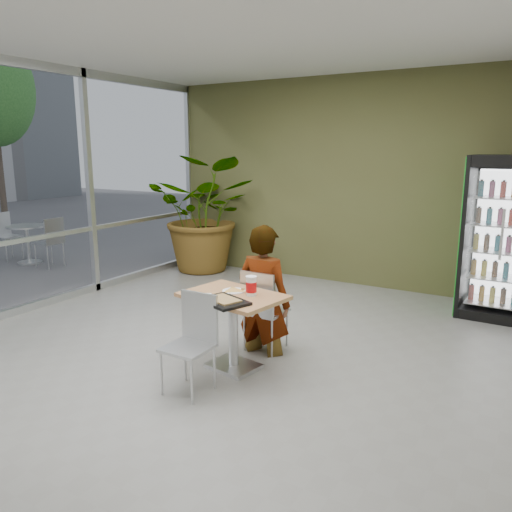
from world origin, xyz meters
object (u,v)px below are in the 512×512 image
(chair_near, at_px, (194,334))
(beverage_fridge, at_px, (504,238))
(chair_far, at_px, (262,305))
(potted_plant, at_px, (206,214))
(dining_table, at_px, (233,316))
(cafeteria_tray, at_px, (223,302))
(soda_cup, at_px, (251,286))
(seated_woman, at_px, (264,303))

(chair_near, xyz_separation_m, beverage_fridge, (2.13, 3.53, 0.51))
(chair_far, height_order, potted_plant, potted_plant)
(dining_table, xyz_separation_m, cafeteria_tray, (0.08, -0.27, 0.23))
(chair_near, distance_m, soda_cup, 0.71)
(chair_far, distance_m, beverage_fridge, 3.27)
(chair_far, xyz_separation_m, beverage_fridge, (2.02, 2.51, 0.50))
(seated_woman, bearing_deg, chair_far, 89.22)
(beverage_fridge, bearing_deg, cafeteria_tray, -119.93)
(chair_far, bearing_deg, chair_near, 84.77)
(chair_near, xyz_separation_m, cafeteria_tray, (0.15, 0.25, 0.26))
(cafeteria_tray, xyz_separation_m, beverage_fridge, (1.98, 3.28, 0.25))
(soda_cup, bearing_deg, seated_woman, 105.80)
(soda_cup, xyz_separation_m, beverage_fridge, (1.89, 2.95, 0.18))
(dining_table, distance_m, chair_far, 0.49)
(cafeteria_tray, relative_size, beverage_fridge, 0.22)
(chair_far, distance_m, potted_plant, 3.78)
(chair_near, xyz_separation_m, seated_woman, (0.11, 1.06, 0.02))
(cafeteria_tray, bearing_deg, chair_far, 93.22)
(seated_woman, xyz_separation_m, cafeteria_tray, (0.04, -0.80, 0.24))
(dining_table, xyz_separation_m, chair_near, (-0.07, -0.52, -0.03))
(chair_near, bearing_deg, soda_cup, 67.48)
(chair_near, relative_size, cafeteria_tray, 1.98)
(chair_far, xyz_separation_m, chair_near, (-0.10, -1.02, -0.01))
(dining_table, height_order, chair_far, chair_far)
(chair_near, height_order, soda_cup, soda_cup)
(soda_cup, height_order, beverage_fridge, beverage_fridge)
(seated_woman, height_order, cafeteria_tray, seated_woman)
(seated_woman, xyz_separation_m, soda_cup, (0.13, -0.47, 0.31))
(dining_table, distance_m, chair_near, 0.53)
(soda_cup, xyz_separation_m, cafeteria_tray, (-0.09, -0.33, -0.08))
(seated_woman, bearing_deg, cafeteria_tray, 93.64)
(chair_near, distance_m, cafeteria_tray, 0.39)
(beverage_fridge, bearing_deg, chair_far, -127.61)
(seated_woman, xyz_separation_m, potted_plant, (-2.64, 2.62, 0.47))
(beverage_fridge, height_order, potted_plant, beverage_fridge)
(chair_far, relative_size, potted_plant, 0.44)
(seated_woman, bearing_deg, beverage_fridge, -128.62)
(soda_cup, distance_m, cafeteria_tray, 0.35)
(dining_table, height_order, soda_cup, soda_cup)
(chair_far, relative_size, chair_near, 1.02)
(potted_plant, bearing_deg, chair_far, -45.22)
(chair_near, bearing_deg, potted_plant, 124.40)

